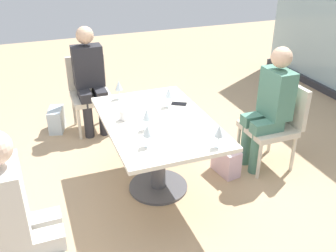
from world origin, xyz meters
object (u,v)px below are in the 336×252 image
object	(u,v)px
handbag_0	(56,120)
wine_glass_2	(147,115)
cell_phone_on_table	(179,104)
chair_front_right	(8,241)
chair_near_window	(277,120)
wine_glass_3	(219,132)
wine_glass_4	(147,131)
coffee_cup	(124,115)
chair_side_end	(89,89)
wine_glass_1	(119,86)
person_front_right	(21,212)
person_side_end	(90,76)
handbag_1	(226,161)
wine_glass_0	(169,93)
dining_table_main	(158,137)
person_near_window	(270,104)

from	to	relation	value
handbag_0	wine_glass_2	bearing A→B (deg)	35.52
cell_phone_on_table	chair_front_right	bearing A→B (deg)	-25.15
chair_near_window	handbag_0	distance (m)	2.60
wine_glass_3	handbag_0	size ratio (longest dim) A/B	0.62
wine_glass_4	coffee_cup	bearing A→B (deg)	-174.30
chair_side_end	wine_glass_1	xyz separation A→B (m)	(0.95, 0.14, 0.37)
chair_side_end	cell_phone_on_table	world-z (taller)	chair_side_end
chair_near_window	cell_phone_on_table	size ratio (longest dim) A/B	6.04
wine_glass_4	wine_glass_3	bearing A→B (deg)	68.32
chair_side_end	person_front_right	distance (m)	2.51
chair_side_end	wine_glass_4	size ratio (longest dim) A/B	4.70
cell_phone_on_table	person_side_end	bearing A→B (deg)	-120.53
handbag_1	handbag_0	bearing A→B (deg)	-145.10
wine_glass_1	handbag_0	size ratio (longest dim) A/B	0.62
person_front_right	wine_glass_2	world-z (taller)	person_front_right
wine_glass_2	handbag_1	bearing A→B (deg)	99.08
chair_front_right	wine_glass_4	world-z (taller)	wine_glass_4
wine_glass_0	handbag_0	xyz separation A→B (m)	(-1.33, -0.96, -0.72)
person_side_end	handbag_0	bearing A→B (deg)	-108.30
coffee_cup	handbag_0	bearing A→B (deg)	-161.11
dining_table_main	coffee_cup	world-z (taller)	coffee_cup
dining_table_main	wine_glass_1	distance (m)	0.68
chair_front_right	person_front_right	xyz separation A→B (m)	(0.00, 0.11, 0.20)
person_near_window	person_front_right	size ratio (longest dim) A/B	1.00
wine_glass_3	handbag_1	distance (m)	1.04
coffee_cup	person_side_end	bearing A→B (deg)	-177.13
person_front_right	handbag_1	bearing A→B (deg)	113.55
chair_front_right	person_front_right	world-z (taller)	person_front_right
dining_table_main	wine_glass_0	world-z (taller)	wine_glass_0
chair_side_end	cell_phone_on_table	xyz separation A→B (m)	(1.28, 0.64, 0.24)
wine_glass_2	person_side_end	bearing A→B (deg)	-172.78
person_near_window	wine_glass_4	bearing A→B (deg)	-73.79
wine_glass_0	cell_phone_on_table	xyz separation A→B (m)	(-0.01, 0.11, -0.13)
person_near_window	chair_near_window	bearing A→B (deg)	90.00
chair_side_end	chair_front_right	size ratio (longest dim) A/B	1.00
wine_glass_3	cell_phone_on_table	xyz separation A→B (m)	(-0.85, 0.02, -0.13)
wine_glass_0	handbag_1	size ratio (longest dim) A/B	0.62
chair_front_right	cell_phone_on_table	xyz separation A→B (m)	(-1.07, 1.58, 0.24)
chair_near_window	cell_phone_on_table	distance (m)	1.03
wine_glass_2	person_near_window	bearing A→B (deg)	96.07
wine_glass_0	wine_glass_4	xyz separation A→B (m)	(0.64, -0.42, 0.00)
person_near_window	cell_phone_on_table	world-z (taller)	person_near_window
person_near_window	wine_glass_3	size ratio (longest dim) A/B	6.81
person_front_right	wine_glass_3	size ratio (longest dim) A/B	6.81
dining_table_main	wine_glass_4	world-z (taller)	wine_glass_4
person_front_right	wine_glass_4	world-z (taller)	person_front_right
wine_glass_3	cell_phone_on_table	bearing A→B (deg)	178.48
person_side_end	wine_glass_4	size ratio (longest dim) A/B	6.81
cell_phone_on_table	handbag_1	xyz separation A→B (m)	(0.24, 0.42, -0.59)
wine_glass_1	person_front_right	bearing A→B (deg)	-34.73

